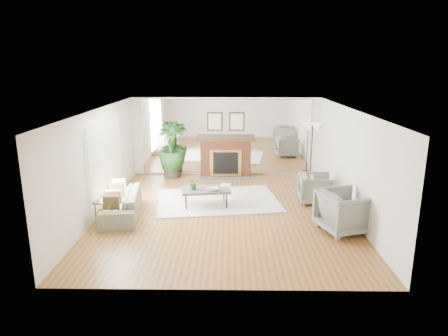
{
  "coord_description": "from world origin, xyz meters",
  "views": [
    {
      "loc": [
        0.13,
        -9.2,
        3.51
      ],
      "look_at": [
        -0.02,
        0.6,
        0.96
      ],
      "focal_mm": 32.0,
      "sensor_mm": 36.0,
      "label": 1
    }
  ],
  "objects_px": {
    "floor_lamp": "(313,131)",
    "potted_ficus": "(171,149)",
    "fireplace": "(226,156)",
    "coffee_table": "(206,190)",
    "side_table": "(107,204)",
    "armchair_back": "(316,188)",
    "sofa": "(121,204)",
    "armchair_front": "(345,211)"
  },
  "relations": [
    {
      "from": "sofa",
      "to": "armchair_front",
      "type": "distance_m",
      "value": 5.12
    },
    {
      "from": "fireplace",
      "to": "floor_lamp",
      "type": "xyz_separation_m",
      "value": [
        2.7,
        -0.16,
        0.85
      ]
    },
    {
      "from": "armchair_front",
      "to": "side_table",
      "type": "relative_size",
      "value": 1.82
    },
    {
      "from": "sofa",
      "to": "side_table",
      "type": "relative_size",
      "value": 3.67
    },
    {
      "from": "fireplace",
      "to": "sofa",
      "type": "bearing_deg",
      "value": -124.79
    },
    {
      "from": "fireplace",
      "to": "sofa",
      "type": "relative_size",
      "value": 1.01
    },
    {
      "from": "coffee_table",
      "to": "sofa",
      "type": "relative_size",
      "value": 0.64
    },
    {
      "from": "side_table",
      "to": "sofa",
      "type": "bearing_deg",
      "value": 66.03
    },
    {
      "from": "fireplace",
      "to": "potted_ficus",
      "type": "height_order",
      "value": "fireplace"
    },
    {
      "from": "armchair_back",
      "to": "armchair_front",
      "type": "xyz_separation_m",
      "value": [
        0.23,
        -1.85,
        0.07
      ]
    },
    {
      "from": "fireplace",
      "to": "side_table",
      "type": "bearing_deg",
      "value": -123.68
    },
    {
      "from": "fireplace",
      "to": "potted_ficus",
      "type": "distance_m",
      "value": 1.75
    },
    {
      "from": "fireplace",
      "to": "coffee_table",
      "type": "distance_m",
      "value": 2.94
    },
    {
      "from": "fireplace",
      "to": "floor_lamp",
      "type": "relative_size",
      "value": 1.16
    },
    {
      "from": "coffee_table",
      "to": "armchair_back",
      "type": "distance_m",
      "value": 2.87
    },
    {
      "from": "potted_ficus",
      "to": "fireplace",
      "type": "bearing_deg",
      "value": 5.29
    },
    {
      "from": "fireplace",
      "to": "armchair_back",
      "type": "relative_size",
      "value": 2.44
    },
    {
      "from": "fireplace",
      "to": "floor_lamp",
      "type": "bearing_deg",
      "value": -3.37
    },
    {
      "from": "sofa",
      "to": "coffee_table",
      "type": "bearing_deg",
      "value": 100.03
    },
    {
      "from": "fireplace",
      "to": "side_table",
      "type": "distance_m",
      "value": 4.78
    },
    {
      "from": "armchair_front",
      "to": "armchair_back",
      "type": "bearing_deg",
      "value": -12.03
    },
    {
      "from": "coffee_table",
      "to": "potted_ficus",
      "type": "height_order",
      "value": "potted_ficus"
    },
    {
      "from": "floor_lamp",
      "to": "armchair_back",
      "type": "bearing_deg",
      "value": -97.87
    },
    {
      "from": "armchair_front",
      "to": "side_table",
      "type": "height_order",
      "value": "armchair_front"
    },
    {
      "from": "fireplace",
      "to": "coffee_table",
      "type": "height_order",
      "value": "fireplace"
    },
    {
      "from": "fireplace",
      "to": "armchair_front",
      "type": "xyz_separation_m",
      "value": [
        2.6,
        -4.39,
        -0.2
      ]
    },
    {
      "from": "floor_lamp",
      "to": "coffee_table",
      "type": "bearing_deg",
      "value": -139.25
    },
    {
      "from": "fireplace",
      "to": "sofa",
      "type": "distance_m",
      "value": 4.31
    },
    {
      "from": "potted_ficus",
      "to": "coffee_table",
      "type": "bearing_deg",
      "value": -65.62
    },
    {
      "from": "floor_lamp",
      "to": "sofa",
      "type": "bearing_deg",
      "value": -146.82
    },
    {
      "from": "floor_lamp",
      "to": "potted_ficus",
      "type": "bearing_deg",
      "value": -180.0
    },
    {
      "from": "side_table",
      "to": "potted_ficus",
      "type": "height_order",
      "value": "potted_ficus"
    },
    {
      "from": "armchair_back",
      "to": "potted_ficus",
      "type": "relative_size",
      "value": 0.48
    },
    {
      "from": "sofa",
      "to": "side_table",
      "type": "bearing_deg",
      "value": -31.67
    },
    {
      "from": "coffee_table",
      "to": "sofa",
      "type": "bearing_deg",
      "value": -162.27
    },
    {
      "from": "side_table",
      "to": "armchair_front",
      "type": "bearing_deg",
      "value": -4.45
    },
    {
      "from": "fireplace",
      "to": "armchair_back",
      "type": "bearing_deg",
      "value": -46.87
    },
    {
      "from": "armchair_back",
      "to": "side_table",
      "type": "bearing_deg",
      "value": 109.68
    },
    {
      "from": "sofa",
      "to": "armchair_back",
      "type": "bearing_deg",
      "value": 93.96
    },
    {
      "from": "armchair_front",
      "to": "coffee_table",
      "type": "bearing_deg",
      "value": 45.12
    },
    {
      "from": "armchair_back",
      "to": "side_table",
      "type": "height_order",
      "value": "armchair_back"
    },
    {
      "from": "armchair_back",
      "to": "potted_ficus",
      "type": "height_order",
      "value": "potted_ficus"
    }
  ]
}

